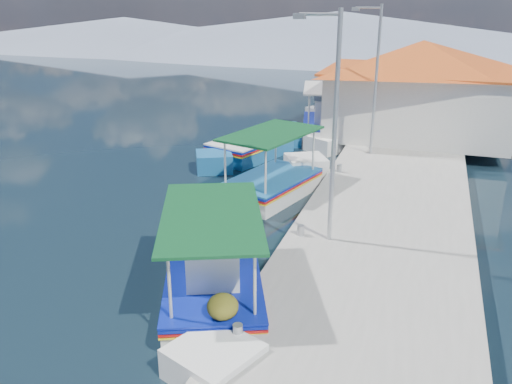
% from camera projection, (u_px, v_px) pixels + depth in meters
% --- Properties ---
extents(ground, '(160.00, 160.00, 0.00)m').
position_uv_depth(ground, '(145.00, 263.00, 14.25)').
color(ground, black).
rests_on(ground, ground).
extents(quay, '(5.00, 44.00, 0.50)m').
position_uv_depth(quay, '(390.00, 203.00, 17.74)').
color(quay, '#A09D96').
rests_on(quay, ground).
extents(bollards, '(0.20, 17.20, 0.30)m').
position_uv_depth(bollards, '(324.00, 192.00, 17.56)').
color(bollards, '#A5A8AD').
rests_on(bollards, quay).
extents(main_caique, '(4.04, 6.87, 2.46)m').
position_uv_depth(main_caique, '(216.00, 282.00, 12.37)').
color(main_caique, white).
rests_on(main_caique, ground).
extents(caique_green_canopy, '(3.31, 6.76, 2.62)m').
position_uv_depth(caique_green_canopy, '(271.00, 186.00, 18.92)').
color(caique_green_canopy, white).
rests_on(caique_green_canopy, ground).
extents(caique_blue_hull, '(3.55, 6.76, 1.27)m').
position_uv_depth(caique_blue_hull, '(251.00, 149.00, 23.71)').
color(caique_blue_hull, '#185891').
rests_on(caique_blue_hull, ground).
extents(caique_far, '(3.43, 7.75, 2.78)m').
position_uv_depth(caique_far, '(327.00, 126.00, 27.16)').
color(caique_far, white).
rests_on(caique_far, ground).
extents(harbor_building, '(10.49, 10.49, 4.40)m').
position_uv_depth(harbor_building, '(419.00, 87.00, 24.78)').
color(harbor_building, silver).
rests_on(harbor_building, quay).
extents(lamp_post_near, '(1.21, 0.14, 6.00)m').
position_uv_depth(lamp_post_near, '(332.00, 118.00, 13.35)').
color(lamp_post_near, '#A5A8AD').
rests_on(lamp_post_near, quay).
extents(lamp_post_far, '(1.21, 0.14, 6.00)m').
position_uv_depth(lamp_post_far, '(374.00, 73.00, 21.35)').
color(lamp_post_far, '#A5A8AD').
rests_on(lamp_post_far, quay).
extents(mountain_ridge, '(171.40, 96.00, 5.50)m').
position_uv_depth(mountain_ridge, '(437.00, 40.00, 61.39)').
color(mountain_ridge, gray).
rests_on(mountain_ridge, ground).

